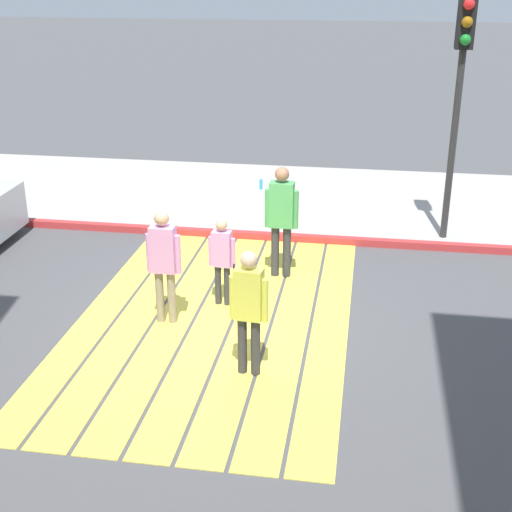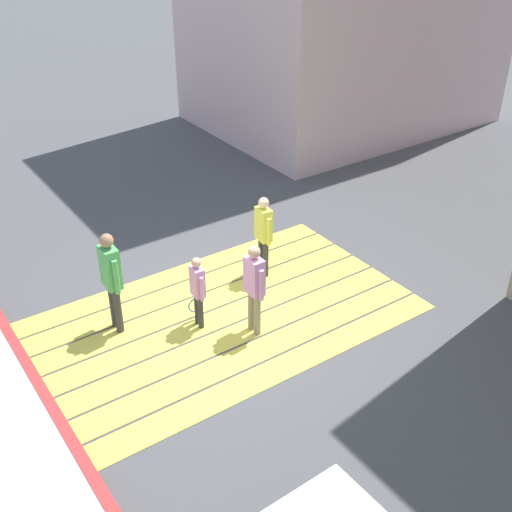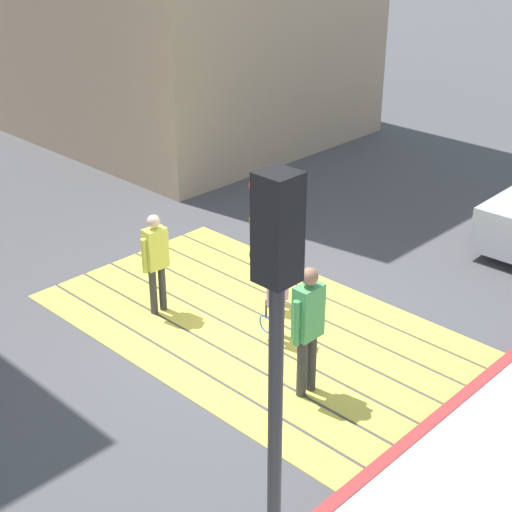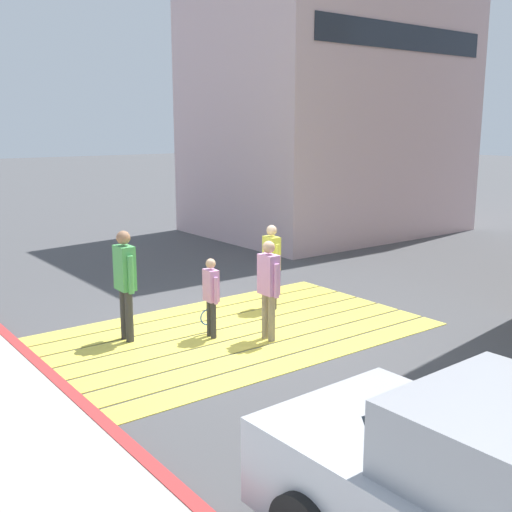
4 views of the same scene
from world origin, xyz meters
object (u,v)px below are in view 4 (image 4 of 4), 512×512
(pedestrian_adult_trailing, at_px, (125,278))
(pedestrian_adult_side, at_px, (271,261))
(pedestrian_adult_lead, at_px, (269,283))
(pedestrian_child_with_racket, at_px, (211,293))

(pedestrian_adult_trailing, relative_size, pedestrian_adult_side, 1.12)
(pedestrian_adult_lead, bearing_deg, pedestrian_child_with_racket, 134.56)
(pedestrian_adult_trailing, distance_m, pedestrian_child_with_racket, 1.40)
(pedestrian_adult_trailing, relative_size, pedestrian_child_with_racket, 1.36)
(pedestrian_adult_side, relative_size, pedestrian_child_with_racket, 1.21)
(pedestrian_adult_trailing, distance_m, pedestrian_adult_side, 3.00)
(pedestrian_adult_trailing, height_order, pedestrian_adult_side, pedestrian_adult_trailing)
(pedestrian_adult_trailing, xyz_separation_m, pedestrian_child_with_racket, (1.17, -0.70, -0.30))
(pedestrian_adult_lead, height_order, pedestrian_child_with_racket, pedestrian_adult_lead)
(pedestrian_adult_lead, height_order, pedestrian_adult_side, pedestrian_adult_lead)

